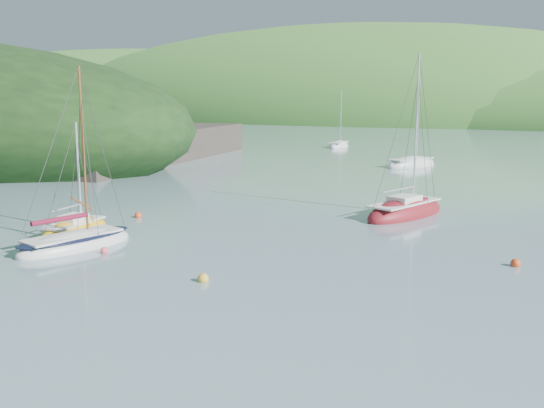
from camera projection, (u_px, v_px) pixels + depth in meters
The scene contains 8 objects.
ground at pixel (145, 273), 25.72m from camera, with size 700.00×700.00×0.00m, color gray.
shoreline_hills at pixel (504, 120), 179.12m from camera, with size 690.00×135.00×56.00m.
daysailer_white at pixel (75, 243), 29.86m from camera, with size 3.43×6.48×9.46m.
sloop_red at pixel (405, 212), 37.71m from camera, with size 4.40×7.68×10.76m.
sailboat_yellow at pixel (75, 230), 33.10m from camera, with size 2.69×5.19×6.57m.
distant_sloop_a at pixel (411, 165), 63.42m from camera, with size 5.03×7.33×9.90m.
distant_sloop_c at pixel (339, 146), 86.41m from camera, with size 2.67×6.25×8.69m.
mooring_buoys at pixel (241, 249), 29.11m from camera, with size 22.23×9.16×0.46m.
Camera 1 is at (16.64, -19.14, 7.49)m, focal length 40.00 mm.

